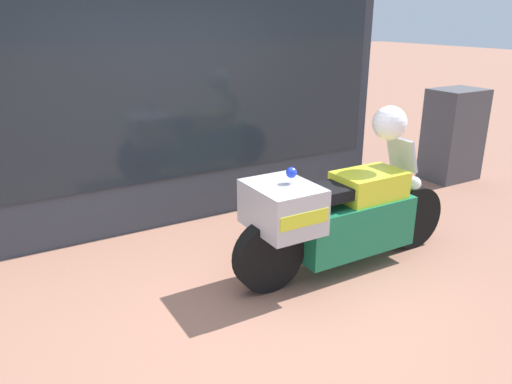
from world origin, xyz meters
TOP-DOWN VIEW (x-y plane):
  - ground_plane at (0.00, 0.00)m, footprint 60.00×60.00m
  - shop_building at (-0.42, 2.00)m, footprint 5.67×0.55m
  - window_display at (0.40, 2.03)m, footprint 4.26×0.30m
  - paramedic_motorcycle at (0.98, 0.07)m, footprint 2.32×0.65m
  - utility_cabinet at (4.11, 1.39)m, footprint 0.72×0.54m
  - white_helmet at (1.53, 0.07)m, footprint 0.31×0.31m

SIDE VIEW (x-z plane):
  - ground_plane at x=0.00m, z-range 0.00..0.00m
  - window_display at x=0.40m, z-range -0.47..1.35m
  - paramedic_motorcycle at x=0.98m, z-range -0.05..1.11m
  - utility_cabinet at x=4.11m, z-range 0.00..1.26m
  - white_helmet at x=1.53m, z-range 1.16..1.46m
  - shop_building at x=-0.42m, z-range 0.01..3.47m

